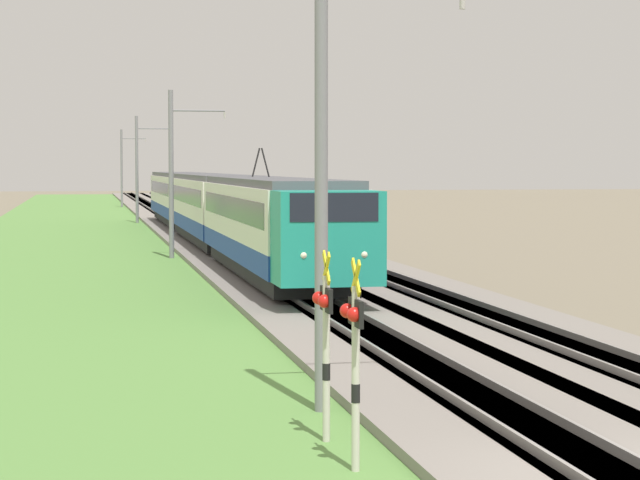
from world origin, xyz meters
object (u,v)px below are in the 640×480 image
Objects in this scene: crossing_signal_near at (355,347)px; crossing_signal_aux at (325,330)px; passenger_train at (213,204)px; catenary_mast_far at (138,168)px; catenary_mast_mid at (173,173)px; catenary_mast_distant at (122,168)px; catenary_mast_near at (325,168)px.

crossing_signal_near reaches higher than crossing_signal_aux.
passenger_train is 7.88× the size of catenary_mast_far.
catenary_mast_distant is (70.57, 0.00, 0.16)m from catenary_mast_mid.
catenary_mast_far is (35.29, 0.00, 0.13)m from catenary_mast_mid.
catenary_mast_far is at bearing -90.34° from crossing_signal_aux.
catenary_mast_distant is (35.29, 0.00, 0.03)m from catenary_mast_far.
catenary_mast_mid is at bearing -180.00° from catenary_mast_distant.
passenger_train is 8.15× the size of catenary_mast_mid.
catenary_mast_distant is (105.86, -0.00, -0.10)m from catenary_mast_near.
catenary_mast_near is at bearing 179.99° from catenary_mast_mid.
catenary_mast_near is at bearing 180.00° from catenary_mast_distant.
passenger_train is at bearing -93.60° from crossing_signal_near.
catenary_mast_distant is at bearing 0.00° from catenary_mast_far.
catenary_mast_distant reaches higher than crossing_signal_aux.
crossing_signal_near is 4.75m from catenary_mast_near.
passenger_train is at bearing -3.42° from catenary_mast_near.
catenary_mast_near is (4.10, -0.40, 2.38)m from crossing_signal_near.
passenger_train is at bearing -93.80° from crossing_signal_aux.
crossing_signal_near is 1.84m from crossing_signal_aux.
catenary_mast_mid is 70.57m from catenary_mast_distant.
passenger_train is 7.83× the size of catenary_mast_distant.
catenary_mast_far reaches higher than passenger_train.
crossing_signal_aux is 3.32m from catenary_mast_near.
crossing_signal_near is 109.98m from catenary_mast_distant.
crossing_signal_near is at bearing -3.60° from passenger_train.
catenary_mast_distant reaches higher than crossing_signal_near.
catenary_mast_distant is at bearing -177.67° from passenger_train.
crossing_signal_near is 0.38× the size of catenary_mast_far.
crossing_signal_near is at bearing 91.21° from crossing_signal_aux.
crossing_signal_aux is (1.84, 0.04, -0.01)m from crossing_signal_near.
catenary_mast_near reaches higher than catenary_mast_mid.
crossing_signal_aux is 0.38× the size of catenary_mast_distant.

